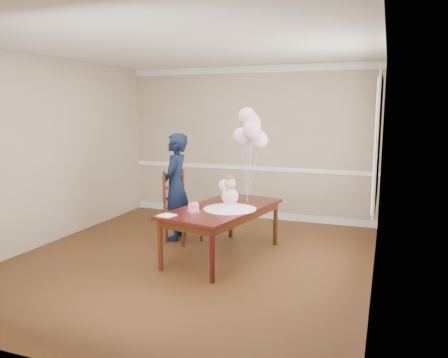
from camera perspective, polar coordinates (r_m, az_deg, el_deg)
floor at (r=5.79m, az=-4.49°, el=-10.50°), size 4.50×5.00×0.00m
ceiling at (r=5.51m, az=-4.85°, el=16.98°), size 4.50×5.00×0.02m
wall_back at (r=7.82m, az=3.16°, el=4.73°), size 4.50×0.02×2.70m
wall_front at (r=3.42m, az=-22.74°, el=-1.53°), size 4.50×0.02×2.70m
wall_left at (r=6.76m, az=-22.24°, el=3.40°), size 0.02×5.00×2.70m
wall_right at (r=4.98m, az=19.51°, el=1.76°), size 0.02×5.00×2.70m
chair_rail_trim at (r=7.85m, az=3.11°, el=1.45°), size 4.50×0.02×0.07m
crown_molding at (r=7.82m, az=3.22°, el=14.13°), size 4.50×0.02×0.12m
baseboard_trim at (r=8.01m, az=3.06°, el=-4.51°), size 4.50×0.02×0.12m
window_frame at (r=5.46m, az=19.50°, el=4.47°), size 0.02×1.66×1.56m
window_blinds at (r=5.46m, az=19.31°, el=4.48°), size 0.01×1.50×1.40m
dining_table_top at (r=5.74m, az=-0.16°, el=-3.88°), size 1.24×1.94×0.04m
table_apron at (r=5.75m, az=-0.16°, el=-4.54°), size 1.13×1.83×0.09m
table_leg_fl at (r=5.40m, az=-8.33°, el=-8.53°), size 0.07×0.07×0.63m
table_leg_fr at (r=4.97m, az=-1.55°, el=-10.02°), size 0.07×0.07×0.63m
table_leg_bl at (r=6.70m, az=0.86°, el=-4.97°), size 0.07×0.07×0.63m
table_leg_br at (r=6.35m, az=6.74°, el=-5.81°), size 0.07×0.07×0.63m
baby_skirt at (r=5.62m, az=0.76°, el=-3.46°), size 0.80×0.80×0.09m
baby_torso at (r=5.59m, az=0.77°, el=-2.29°), size 0.22×0.22×0.22m
baby_head at (r=5.56m, az=0.77°, el=-0.57°), size 0.15×0.15×0.15m
baby_hair at (r=5.55m, az=0.77°, el=-0.02°), size 0.11×0.11×0.11m
cake_platter at (r=5.50m, az=-4.00°, el=-4.19°), size 0.23×0.23×0.01m
birthday_cake at (r=5.49m, az=-4.00°, el=-3.70°), size 0.16×0.16×0.09m
cake_flower_a at (r=5.48m, az=-4.01°, el=-3.10°), size 0.03×0.03×0.03m
cake_flower_b at (r=5.48m, az=-3.67°, el=-3.10°), size 0.03×0.03×0.03m
rose_vase_near at (r=6.01m, az=0.11°, el=-2.37°), size 0.11×0.11×0.14m
roses_near at (r=5.98m, az=0.11°, el=-0.85°), size 0.17×0.17×0.17m
napkin at (r=5.31m, az=-7.46°, el=-4.73°), size 0.21×0.21×0.01m
balloon_weight at (r=6.10m, az=3.02°, el=-2.81°), size 0.04×0.04×0.02m
balloon_a at (r=6.03m, az=2.34°, el=5.59°), size 0.25×0.25×0.25m
balloon_b at (r=5.90m, az=3.66°, el=6.38°), size 0.25×0.25×0.25m
balloon_c at (r=6.05m, az=3.67°, el=7.30°), size 0.25×0.25×0.25m
balloon_d at (r=6.10m, az=3.01°, el=8.16°), size 0.25×0.25×0.25m
balloon_e at (r=5.99m, az=4.56°, el=5.11°), size 0.25×0.25×0.25m
balloon_ribbon_a at (r=6.06m, az=2.68°, el=0.73°), size 0.08×0.02×0.75m
balloon_ribbon_b at (r=5.99m, az=3.33°, el=1.07°), size 0.08×0.06×0.84m
balloon_ribbon_c at (r=6.06m, az=3.34°, el=1.59°), size 0.04×0.08×0.93m
balloon_ribbon_d at (r=6.08m, az=3.01°, el=2.05°), size 0.06×0.11×1.02m
balloon_ribbon_e at (r=6.04m, az=3.78°, el=0.48°), size 0.14×0.04×0.70m
dining_chair_seat at (r=6.46m, az=-5.30°, el=-4.17°), size 0.59×0.59×0.05m
chair_leg_fl at (r=6.53m, az=-7.58°, el=-6.25°), size 0.05×0.05×0.44m
chair_leg_fr at (r=6.27m, az=-5.34°, el=-6.87°), size 0.05×0.05×0.44m
chair_leg_bl at (r=6.77m, az=-5.19°, el=-5.66°), size 0.05×0.05×0.44m
chair_leg_br at (r=6.52m, az=-2.95°, el=-6.22°), size 0.05×0.05×0.44m
chair_back_post_l at (r=6.43m, az=-7.80°, el=-1.56°), size 0.05×0.05×0.58m
chair_back_post_r at (r=6.67m, az=-5.38°, el=-1.13°), size 0.05×0.05×0.58m
chair_slat_low at (r=6.57m, az=-6.55°, el=-2.40°), size 0.18×0.40×0.05m
chair_slat_mid at (r=6.54m, az=-6.57°, el=-0.99°), size 0.18×0.40×0.05m
chair_slat_top at (r=6.51m, az=-6.60°, el=0.44°), size 0.18×0.40×0.05m
woman at (r=6.57m, az=-6.34°, el=-0.99°), size 0.47×0.63×1.60m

